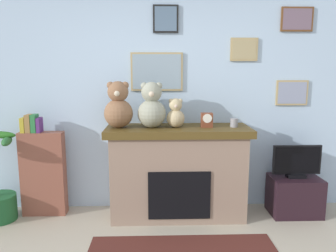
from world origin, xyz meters
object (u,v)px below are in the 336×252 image
(tv_stand, at_px, (294,196))
(teddy_bear_grey, at_px, (118,107))
(mantel_clock, at_px, (207,120))
(teddy_bear_tan, at_px, (152,107))
(teddy_bear_brown, at_px, (176,114))
(bookshelf, at_px, (43,171))
(candle_jar, at_px, (234,123))
(television, at_px, (297,162))
(fireplace, at_px, (178,171))

(tv_stand, relative_size, teddy_bear_grey, 1.10)
(mantel_clock, height_order, teddy_bear_tan, teddy_bear_tan)
(teddy_bear_brown, bearing_deg, bookshelf, 176.29)
(candle_jar, relative_size, teddy_bear_grey, 0.19)
(bookshelf, height_order, teddy_bear_brown, teddy_bear_brown)
(tv_stand, distance_m, teddy_bear_grey, 2.27)
(teddy_bear_brown, bearing_deg, tv_stand, -0.06)
(television, bearing_deg, bookshelf, 178.00)
(fireplace, distance_m, tv_stand, 1.39)
(fireplace, bearing_deg, candle_jar, -1.63)
(television, relative_size, teddy_bear_brown, 1.71)
(teddy_bear_grey, height_order, teddy_bear_tan, teddy_bear_grey)
(teddy_bear_tan, height_order, teddy_bear_brown, teddy_bear_tan)
(fireplace, height_order, mantel_clock, mantel_clock)
(bookshelf, bearing_deg, candle_jar, -2.59)
(fireplace, distance_m, candle_jar, 0.84)
(mantel_clock, xyz_separation_m, teddy_bear_tan, (-0.61, 0.00, 0.15))
(mantel_clock, bearing_deg, teddy_bear_brown, 179.81)
(bookshelf, xyz_separation_m, mantel_clock, (1.87, -0.10, 0.60))
(candle_jar, height_order, mantel_clock, mantel_clock)
(tv_stand, height_order, teddy_bear_tan, teddy_bear_tan)
(teddy_bear_brown, bearing_deg, candle_jar, 0.04)
(candle_jar, bearing_deg, teddy_bear_tan, -179.96)
(teddy_bear_grey, bearing_deg, teddy_bear_brown, 0.02)
(teddy_bear_brown, bearing_deg, teddy_bear_tan, -179.95)
(mantel_clock, relative_size, teddy_bear_brown, 0.49)
(teddy_bear_grey, relative_size, teddy_bear_tan, 1.02)
(bookshelf, bearing_deg, tv_stand, -1.97)
(fireplace, relative_size, teddy_bear_brown, 4.96)
(bookshelf, bearing_deg, fireplace, -2.97)
(teddy_bear_grey, bearing_deg, tv_stand, -0.03)
(candle_jar, bearing_deg, teddy_bear_grey, -179.97)
(television, xyz_separation_m, candle_jar, (-0.74, 0.00, 0.46))
(bookshelf, relative_size, candle_jar, 11.93)
(teddy_bear_tan, bearing_deg, teddy_bear_grey, -180.00)
(television, relative_size, teddy_bear_grey, 1.08)
(bookshelf, relative_size, television, 2.12)
(teddy_bear_tan, bearing_deg, teddy_bear_brown, 0.05)
(television, height_order, teddy_bear_grey, teddy_bear_grey)
(tv_stand, distance_m, television, 0.40)
(fireplace, height_order, candle_jar, candle_jar)
(mantel_clock, distance_m, teddy_bear_grey, 0.98)
(tv_stand, xyz_separation_m, mantel_clock, (-1.04, 0.00, 0.89))
(fireplace, height_order, tv_stand, fireplace)
(teddy_bear_brown, bearing_deg, mantel_clock, -0.19)
(bookshelf, bearing_deg, teddy_bear_grey, -6.30)
(fireplace, relative_size, teddy_bear_tan, 3.19)
(candle_jar, bearing_deg, bookshelf, 177.41)
(bookshelf, height_order, television, bookshelf)
(bookshelf, distance_m, teddy_bear_tan, 1.46)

